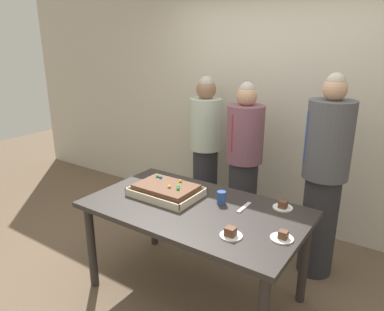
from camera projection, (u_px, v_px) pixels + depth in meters
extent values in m
plane|color=brown|center=(194.00, 292.00, 2.98)|extent=(12.00, 12.00, 0.00)
cube|color=beige|center=(279.00, 90.00, 3.77)|extent=(8.00, 0.12, 3.00)
cube|color=#2D2826|center=(194.00, 209.00, 2.74)|extent=(1.68, 0.96, 0.04)
cylinder|color=#2D2826|center=(91.00, 246.00, 2.95)|extent=(0.07, 0.07, 0.75)
cylinder|color=#2D2826|center=(154.00, 210.00, 3.58)|extent=(0.07, 0.07, 0.75)
cylinder|color=#2D2826|center=(304.00, 260.00, 2.77)|extent=(0.07, 0.07, 0.75)
cube|color=beige|center=(166.00, 194.00, 2.94)|extent=(0.55, 0.40, 0.01)
cube|color=beige|center=(151.00, 199.00, 2.78)|extent=(0.55, 0.01, 0.05)
cube|color=beige|center=(180.00, 184.00, 3.08)|extent=(0.55, 0.01, 0.05)
cube|color=beige|center=(142.00, 184.00, 3.07)|extent=(0.01, 0.40, 0.05)
cube|color=beige|center=(194.00, 199.00, 2.78)|extent=(0.01, 0.40, 0.05)
cube|color=brown|center=(166.00, 189.00, 2.92)|extent=(0.48, 0.33, 0.08)
sphere|color=#2D84E0|center=(161.00, 177.00, 3.05)|extent=(0.03, 0.03, 0.03)
sphere|color=yellow|center=(180.00, 181.00, 2.96)|extent=(0.03, 0.03, 0.03)
sphere|color=yellow|center=(169.00, 187.00, 2.85)|extent=(0.03, 0.03, 0.03)
sphere|color=green|center=(178.00, 189.00, 2.81)|extent=(0.03, 0.03, 0.03)
sphere|color=green|center=(157.00, 176.00, 3.07)|extent=(0.03, 0.03, 0.03)
sphere|color=green|center=(178.00, 187.00, 2.85)|extent=(0.03, 0.03, 0.03)
cylinder|color=white|center=(231.00, 236.00, 2.32)|extent=(0.15, 0.15, 0.01)
cube|color=brown|center=(230.00, 232.00, 2.30)|extent=(0.07, 0.06, 0.06)
cylinder|color=white|center=(283.00, 208.00, 2.71)|extent=(0.15, 0.15, 0.01)
cube|color=brown|center=(283.00, 204.00, 2.69)|extent=(0.06, 0.06, 0.05)
cylinder|color=white|center=(282.00, 238.00, 2.29)|extent=(0.15, 0.15, 0.01)
cube|color=brown|center=(283.00, 235.00, 2.27)|extent=(0.06, 0.05, 0.05)
cylinder|color=#2D5199|center=(221.00, 197.00, 2.77)|extent=(0.07, 0.07, 0.10)
cube|color=silver|center=(244.00, 207.00, 2.71)|extent=(0.03, 0.20, 0.01)
cylinder|color=#28282D|center=(242.00, 200.00, 3.69)|extent=(0.29, 0.29, 0.85)
cylinder|color=#7A4C5B|center=(245.00, 134.00, 3.48)|extent=(0.36, 0.36, 0.56)
cube|color=maroon|center=(234.00, 134.00, 3.35)|extent=(0.04, 0.02, 0.36)
sphere|color=tan|center=(247.00, 96.00, 3.36)|extent=(0.20, 0.20, 0.20)
sphere|color=#B2A899|center=(247.00, 90.00, 3.34)|extent=(0.16, 0.16, 0.16)
cylinder|color=#28282D|center=(318.00, 225.00, 3.12)|extent=(0.30, 0.30, 0.91)
cylinder|color=#4C4C51|center=(329.00, 140.00, 2.89)|extent=(0.37, 0.37, 0.64)
cube|color=navy|center=(308.00, 136.00, 2.86)|extent=(0.04, 0.02, 0.41)
sphere|color=tan|center=(335.00, 89.00, 2.76)|extent=(0.19, 0.19, 0.19)
sphere|color=#B2A899|center=(336.00, 82.00, 2.74)|extent=(0.15, 0.15, 0.15)
cylinder|color=#28282D|center=(205.00, 183.00, 4.15)|extent=(0.28, 0.28, 0.84)
cylinder|color=#B7C6B2|center=(206.00, 124.00, 3.93)|extent=(0.35, 0.35, 0.57)
sphere|color=#8C664C|center=(206.00, 89.00, 3.82)|extent=(0.22, 0.22, 0.22)
sphere|color=#B2A899|center=(206.00, 84.00, 3.80)|extent=(0.17, 0.17, 0.17)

